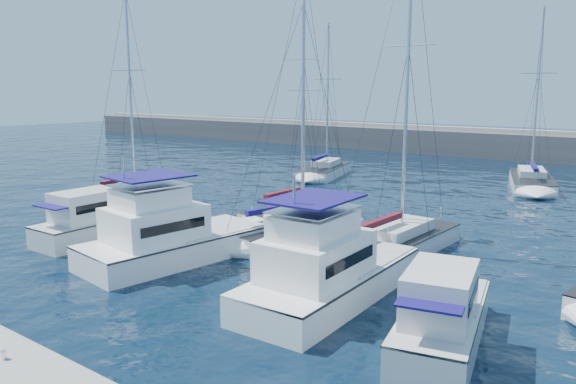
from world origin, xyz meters
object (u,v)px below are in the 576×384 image
Objects in this scene: motor_yacht_stbd_inner at (326,273)px; sailboat_mid_c at (292,231)px; motor_yacht_port_inner at (168,238)px; sailboat_back_a at (324,171)px; motor_yacht_port_outer at (97,222)px; sailboat_mid_a at (130,197)px; motor_yacht_stbd_outer at (441,319)px; sailboat_mid_b at (296,212)px; sailboat_back_b at (531,181)px; sailboat_mid_d at (393,244)px.

sailboat_mid_c is (-6.41, 6.48, -0.63)m from motor_yacht_stbd_inner.
sailboat_mid_c is at bearing 77.06° from motor_yacht_port_inner.
sailboat_mid_c is 0.89× the size of sailboat_back_a.
sailboat_mid_a reaches higher than motor_yacht_port_outer.
motor_yacht_port_inner is 0.63× the size of sailboat_mid_a.
motor_yacht_port_outer is 20.33m from motor_yacht_stbd_outer.
sailboat_back_a reaches higher than motor_yacht_stbd_inner.
sailboat_back_b is at bearing 68.49° from sailboat_mid_b.
sailboat_mid_d is at bearing -20.37° from sailboat_mid_b.
motor_yacht_port_outer is at bearing -131.95° from sailboat_mid_c.
sailboat_mid_a is at bearing 159.32° from motor_yacht_stbd_inner.
motor_yacht_port_outer is 0.78× the size of motor_yacht_port_inner.
motor_yacht_stbd_outer is (5.15, -1.13, -0.19)m from motor_yacht_stbd_inner.
motor_yacht_stbd_inner is (8.93, 0.19, -0.00)m from motor_yacht_port_inner.
motor_yacht_port_outer is at bearing 177.36° from motor_yacht_stbd_inner.
sailboat_mid_c reaches higher than motor_yacht_port_inner.
motor_yacht_port_inner is at bearing 163.40° from motor_yacht_stbd_outer.
sailboat_mid_b is at bearing -129.77° from sailboat_back_b.
sailboat_mid_b reaches higher than sailboat_mid_c.
motor_yacht_stbd_outer is at bearing -21.31° from sailboat_mid_c.
motor_yacht_stbd_inner reaches higher than motor_yacht_port_outer.
sailboat_mid_d is (8.29, -3.18, -0.02)m from sailboat_mid_b.
sailboat_mid_b is 1.06× the size of sailboat_back_b.
sailboat_mid_d is (8.20, 7.46, -0.61)m from motor_yacht_port_inner.
sailboat_mid_a is 12.94m from sailboat_mid_b.
motor_yacht_port_inner is at bearing 179.10° from motor_yacht_stbd_inner.
sailboat_mid_c reaches higher than motor_yacht_port_outer.
sailboat_mid_b is 8.87m from sailboat_mid_d.
sailboat_mid_c is 5.73m from sailboat_mid_d.
motor_yacht_stbd_outer is at bearing -33.81° from sailboat_mid_a.
motor_yacht_stbd_outer is (14.09, -0.94, -0.19)m from motor_yacht_port_inner.
motor_yacht_port_inner is 7.16m from sailboat_mid_c.
sailboat_mid_c is at bearing 133.87° from motor_yacht_stbd_outer.
motor_yacht_stbd_outer is 0.55× the size of sailboat_mid_c.
motor_yacht_port_outer is 9.58m from sailboat_mid_a.
motor_yacht_port_inner is 28.32m from sailboat_back_a.
sailboat_mid_d reaches higher than motor_yacht_stbd_inner.
sailboat_mid_b reaches higher than sailboat_mid_a.
motor_yacht_port_inner is at bearing -135.42° from sailboat_mid_d.
motor_yacht_port_outer is 0.51× the size of sailboat_back_a.
motor_yacht_stbd_inner is 1.33× the size of motor_yacht_stbd_outer.
sailboat_mid_a is 1.00× the size of sailboat_back_b.
motor_yacht_port_inner is 0.66× the size of sailboat_back_a.
sailboat_mid_d reaches higher than sailboat_mid_c.
sailboat_mid_a is 1.05× the size of sailboat_back_a.
sailboat_mid_b is at bearing 135.39° from sailboat_mid_c.
sailboat_back_a is 18.19m from sailboat_back_b.
sailboat_back_a is at bearing 133.16° from sailboat_mid_d.
motor_yacht_stbd_outer is 18.31m from sailboat_mid_b.
sailboat_mid_d is (5.68, 0.79, 0.02)m from sailboat_mid_c.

